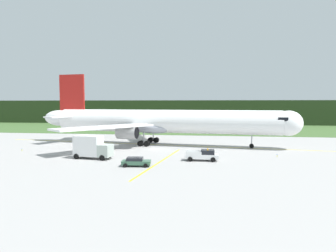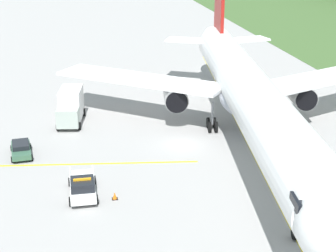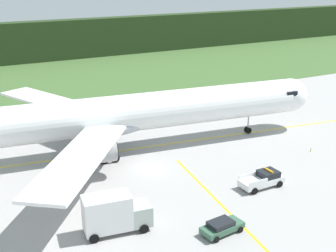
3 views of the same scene
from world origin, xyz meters
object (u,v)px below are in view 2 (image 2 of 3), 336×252
Objects in this scene: ops_pickup_truck at (82,186)px; staff_car at (21,149)px; apron_cone at (115,196)px; catering_truck at (71,106)px; airliner at (248,92)px.

staff_car is at bearing -149.12° from ops_pickup_truck.
apron_cone is (10.64, 8.28, -0.40)m from staff_car.
catering_truck is 19.71m from apron_cone.
staff_car is at bearing -29.66° from catering_truck.
ops_pickup_truck is 8.60× the size of apron_cone.
apron_cone is at bearing 37.91° from staff_car.
ops_pickup_truck is 0.80× the size of catering_truck.
staff_car is (-9.56, -5.72, -0.20)m from ops_pickup_truck.
catering_truck is at bearing -170.28° from apron_cone.
airliner reaches higher than apron_cone.
airliner reaches higher than catering_truck.
catering_truck is 1.52× the size of staff_car.
airliner is 23.61m from staff_car.
airliner is at bearing 90.84° from staff_car.
catering_truck reaches higher than staff_car.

